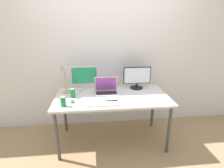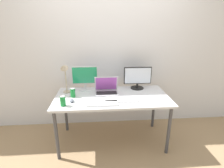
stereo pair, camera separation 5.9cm
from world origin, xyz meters
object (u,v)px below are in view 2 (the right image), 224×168
at_px(monitor_center, 138,78).
at_px(soda_can_near_keyboard, 73,93).
at_px(keyboard_main, 121,100).
at_px(mouse_by_keyboard, 72,101).
at_px(soda_can_by_laptop, 63,101).
at_px(keyboard_aux, 102,104).
at_px(monitor_left, 85,78).
at_px(laptop_silver, 106,89).
at_px(work_desk, 112,100).
at_px(desk_lamp, 65,73).

xyz_separation_m(monitor_center, soda_can_near_keyboard, (-0.96, -0.27, -0.12)).
distance_m(keyboard_main, mouse_by_keyboard, 0.65).
bearing_deg(soda_can_by_laptop, keyboard_aux, 0.18).
relative_size(monitor_left, laptop_silver, 1.14).
bearing_deg(keyboard_aux, work_desk, 60.66).
bearing_deg(work_desk, soda_can_by_laptop, -157.92).
relative_size(laptop_silver, soda_can_by_laptop, 2.69).
height_order(work_desk, mouse_by_keyboard, mouse_by_keyboard).
height_order(laptop_silver, keyboard_main, laptop_silver).
bearing_deg(keyboard_aux, desk_lamp, 141.80).
relative_size(monitor_left, keyboard_aux, 0.97).
xyz_separation_m(mouse_by_keyboard, desk_lamp, (-0.12, 0.30, 0.29)).
bearing_deg(soda_can_near_keyboard, laptop_silver, 12.74).
height_order(work_desk, laptop_silver, laptop_silver).
relative_size(keyboard_main, soda_can_near_keyboard, 3.43).
height_order(work_desk, soda_can_by_laptop, soda_can_by_laptop).
height_order(monitor_left, soda_can_by_laptop, monitor_left).
xyz_separation_m(work_desk, soda_can_near_keyboard, (-0.54, 0.01, 0.12)).
bearing_deg(soda_can_near_keyboard, monitor_center, 15.49).
height_order(keyboard_aux, desk_lamp, desk_lamp).
distance_m(work_desk, desk_lamp, 0.77).
relative_size(work_desk, monitor_left, 4.11).
height_order(work_desk, keyboard_aux, keyboard_aux).
bearing_deg(keyboard_main, monitor_left, 142.90).
xyz_separation_m(monitor_left, keyboard_main, (0.50, -0.43, -0.19)).
relative_size(monitor_left, mouse_by_keyboard, 4.20).
bearing_deg(mouse_by_keyboard, keyboard_main, -11.57).
relative_size(work_desk, keyboard_main, 3.67).
bearing_deg(work_desk, keyboard_aux, -119.71).
bearing_deg(laptop_silver, monitor_center, 18.05).
relative_size(monitor_left, keyboard_main, 0.89).
height_order(monitor_center, keyboard_aux, monitor_center).
bearing_deg(desk_lamp, mouse_by_keyboard, -68.90).
bearing_deg(mouse_by_keyboard, laptop_silver, 18.64).
relative_size(soda_can_near_keyboard, soda_can_by_laptop, 1.00).
bearing_deg(keyboard_aux, mouse_by_keyboard, 165.40).
distance_m(mouse_by_keyboard, desk_lamp, 0.44).
bearing_deg(monitor_left, soda_can_by_laptop, -114.38).
relative_size(monitor_center, laptop_silver, 1.26).
distance_m(monitor_left, soda_can_by_laptop, 0.60).
distance_m(monitor_left, soda_can_near_keyboard, 0.33).
xyz_separation_m(work_desk, mouse_by_keyboard, (-0.54, -0.15, 0.08)).
distance_m(keyboard_aux, mouse_by_keyboard, 0.41).
height_order(monitor_left, laptop_silver, monitor_left).
height_order(work_desk, soda_can_near_keyboard, soda_can_near_keyboard).
bearing_deg(mouse_by_keyboard, soda_can_near_keyboard, 80.19).
bearing_deg(monitor_center, soda_can_by_laptop, -152.98).
xyz_separation_m(work_desk, laptop_silver, (-0.07, 0.12, 0.12)).
relative_size(monitor_left, soda_can_by_laptop, 3.06).
height_order(keyboard_aux, mouse_by_keyboard, mouse_by_keyboard).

